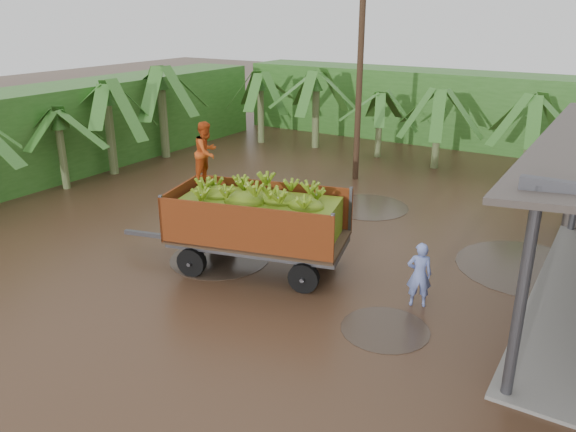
% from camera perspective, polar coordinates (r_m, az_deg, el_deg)
% --- Properties ---
extents(ground, '(100.00, 100.00, 0.00)m').
position_cam_1_polar(ground, '(15.83, 5.03, -4.31)').
color(ground, black).
rests_on(ground, ground).
extents(hedge_north, '(22.00, 3.00, 3.60)m').
position_cam_1_polar(hedge_north, '(30.47, 15.71, 10.59)').
color(hedge_north, '#2D661E').
rests_on(hedge_north, ground).
extents(hedge_west, '(3.00, 18.00, 3.60)m').
position_cam_1_polar(hedge_west, '(26.90, -18.46, 9.09)').
color(hedge_west, '#2D661E').
rests_on(hedge_west, ground).
extents(banana_trailer, '(6.46, 3.28, 3.79)m').
position_cam_1_polar(banana_trailer, '(14.73, -3.16, -0.30)').
color(banana_trailer, '#9B3F16').
rests_on(banana_trailer, ground).
extents(man_blue, '(0.68, 0.58, 1.59)m').
position_cam_1_polar(man_blue, '(13.41, 13.19, -5.81)').
color(man_blue, '#7184CF').
rests_on(man_blue, ground).
extents(utility_pole, '(1.20, 0.24, 7.84)m').
position_cam_1_polar(utility_pole, '(22.50, 7.27, 13.55)').
color(utility_pole, '#47301E').
rests_on(utility_pole, ground).
extents(banana_plants, '(24.21, 20.22, 4.29)m').
position_cam_1_polar(banana_plants, '(23.25, 0.16, 8.67)').
color(banana_plants, '#2D661E').
rests_on(banana_plants, ground).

